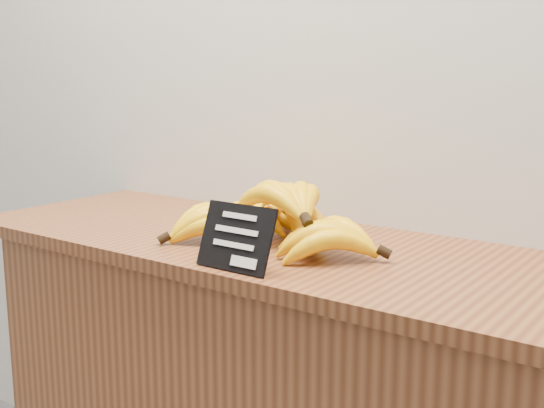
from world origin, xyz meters
The scene contains 3 objects.
counter_top centered at (-0.15, 2.75, 0.92)m, with size 1.54×0.54×0.03m, color brown.
chalkboard_sign centered at (-0.11, 2.53, 0.99)m, with size 0.16×0.01×0.12m, color black.
banana_pile centered at (-0.17, 2.74, 0.98)m, with size 0.52×0.36×0.13m.
Camera 1 is at (0.65, 1.59, 1.28)m, focal length 45.00 mm.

